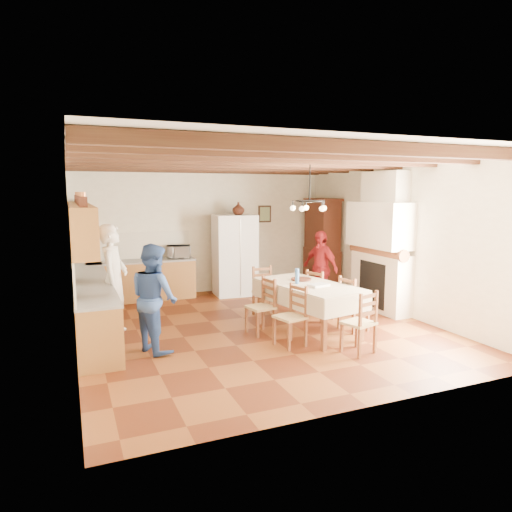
{
  "coord_description": "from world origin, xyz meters",
  "views": [
    {
      "loc": [
        -3.03,
        -7.24,
        2.41
      ],
      "look_at": [
        0.1,
        0.3,
        1.25
      ],
      "focal_mm": 32.0,
      "sensor_mm": 36.0,
      "label": 1
    }
  ],
  "objects_px": {
    "chair_left_far": "(260,306)",
    "refrigerator": "(235,255)",
    "hutch": "(322,244)",
    "chair_end_far": "(265,292)",
    "person_man": "(114,279)",
    "chair_left_near": "(290,316)",
    "chair_end_near": "(359,322)",
    "dining_table": "(308,289)",
    "person_woman_red": "(320,268)",
    "person_woman_blue": "(154,298)",
    "chair_right_near": "(354,303)",
    "microwave": "(179,252)",
    "chair_right_far": "(320,295)"
  },
  "relations": [
    {
      "from": "chair_right_far",
      "to": "dining_table",
      "type": "bearing_deg",
      "value": 114.75
    },
    {
      "from": "microwave",
      "to": "chair_end_far",
      "type": "bearing_deg",
      "value": -52.61
    },
    {
      "from": "chair_right_near",
      "to": "person_woman_red",
      "type": "distance_m",
      "value": 1.93
    },
    {
      "from": "chair_right_near",
      "to": "microwave",
      "type": "height_order",
      "value": "microwave"
    },
    {
      "from": "hutch",
      "to": "chair_left_near",
      "type": "xyz_separation_m",
      "value": [
        -2.64,
        -3.5,
        -0.64
      ]
    },
    {
      "from": "chair_right_near",
      "to": "chair_right_far",
      "type": "xyz_separation_m",
      "value": [
        -0.2,
        0.82,
        0.0
      ]
    },
    {
      "from": "chair_left_far",
      "to": "chair_right_far",
      "type": "bearing_deg",
      "value": 95.33
    },
    {
      "from": "chair_left_far",
      "to": "chair_right_far",
      "type": "xyz_separation_m",
      "value": [
        1.38,
        0.38,
        0.0
      ]
    },
    {
      "from": "refrigerator",
      "to": "microwave",
      "type": "distance_m",
      "value": 1.29
    },
    {
      "from": "person_woman_blue",
      "to": "microwave",
      "type": "bearing_deg",
      "value": -39.42
    },
    {
      "from": "person_woman_red",
      "to": "hutch",
      "type": "bearing_deg",
      "value": 132.65
    },
    {
      "from": "refrigerator",
      "to": "person_man",
      "type": "distance_m",
      "value": 3.54
    },
    {
      "from": "hutch",
      "to": "person_woman_blue",
      "type": "distance_m",
      "value": 5.47
    },
    {
      "from": "chair_left_far",
      "to": "microwave",
      "type": "height_order",
      "value": "microwave"
    },
    {
      "from": "chair_end_near",
      "to": "person_woman_red",
      "type": "height_order",
      "value": "person_woman_red"
    },
    {
      "from": "chair_left_near",
      "to": "chair_left_far",
      "type": "distance_m",
      "value": 0.77
    },
    {
      "from": "chair_right_near",
      "to": "microwave",
      "type": "distance_m",
      "value": 4.35
    },
    {
      "from": "chair_end_far",
      "to": "person_man",
      "type": "height_order",
      "value": "person_man"
    },
    {
      "from": "chair_left_far",
      "to": "refrigerator",
      "type": "bearing_deg",
      "value": 158.41
    },
    {
      "from": "chair_end_far",
      "to": "person_woman_red",
      "type": "bearing_deg",
      "value": 17.72
    },
    {
      "from": "chair_right_far",
      "to": "hutch",
      "type": "bearing_deg",
      "value": -52.06
    },
    {
      "from": "dining_table",
      "to": "hutch",
      "type": "bearing_deg",
      "value": 55.77
    },
    {
      "from": "chair_right_near",
      "to": "chair_left_near",
      "type": "bearing_deg",
      "value": 92.34
    },
    {
      "from": "person_woman_red",
      "to": "refrigerator",
      "type": "bearing_deg",
      "value": -154.88
    },
    {
      "from": "refrigerator",
      "to": "chair_left_near",
      "type": "xyz_separation_m",
      "value": [
        -0.44,
        -3.74,
        -0.46
      ]
    },
    {
      "from": "dining_table",
      "to": "person_woman_red",
      "type": "distance_m",
      "value": 2.05
    },
    {
      "from": "chair_left_far",
      "to": "chair_end_far",
      "type": "xyz_separation_m",
      "value": [
        0.53,
        1.0,
        0.0
      ]
    },
    {
      "from": "person_man",
      "to": "hutch",
      "type": "bearing_deg",
      "value": -49.75
    },
    {
      "from": "hutch",
      "to": "chair_end_far",
      "type": "relative_size",
      "value": 2.33
    },
    {
      "from": "chair_end_far",
      "to": "microwave",
      "type": "distance_m",
      "value": 2.61
    },
    {
      "from": "hutch",
      "to": "dining_table",
      "type": "relative_size",
      "value": 1.07
    },
    {
      "from": "chair_end_near",
      "to": "refrigerator",
      "type": "bearing_deg",
      "value": -101.07
    },
    {
      "from": "refrigerator",
      "to": "hutch",
      "type": "height_order",
      "value": "hutch"
    },
    {
      "from": "chair_end_near",
      "to": "chair_end_far",
      "type": "relative_size",
      "value": 1.0
    },
    {
      "from": "chair_right_near",
      "to": "chair_right_far",
      "type": "bearing_deg",
      "value": 3.79
    },
    {
      "from": "dining_table",
      "to": "person_woman_red",
      "type": "height_order",
      "value": "person_woman_red"
    },
    {
      "from": "chair_right_near",
      "to": "microwave",
      "type": "bearing_deg",
      "value": 21.09
    },
    {
      "from": "chair_left_far",
      "to": "microwave",
      "type": "distance_m",
      "value": 3.37
    },
    {
      "from": "chair_left_far",
      "to": "person_woman_red",
      "type": "xyz_separation_m",
      "value": [
        1.99,
        1.41,
        0.31
      ]
    },
    {
      "from": "chair_end_far",
      "to": "person_woman_blue",
      "type": "xyz_separation_m",
      "value": [
        -2.33,
        -1.14,
        0.34
      ]
    },
    {
      "from": "chair_left_far",
      "to": "chair_right_near",
      "type": "relative_size",
      "value": 1.0
    },
    {
      "from": "chair_end_far",
      "to": "chair_right_far",
      "type": "bearing_deg",
      "value": -34.23
    },
    {
      "from": "hutch",
      "to": "chair_right_near",
      "type": "relative_size",
      "value": 2.33
    },
    {
      "from": "hutch",
      "to": "microwave",
      "type": "relative_size",
      "value": 4.27
    },
    {
      "from": "chair_right_far",
      "to": "chair_end_far",
      "type": "bearing_deg",
      "value": 33.03
    },
    {
      "from": "dining_table",
      "to": "chair_left_near",
      "type": "xyz_separation_m",
      "value": [
        -0.6,
        -0.51,
        -0.29
      ]
    },
    {
      "from": "person_woman_blue",
      "to": "chair_end_far",
      "type": "bearing_deg",
      "value": -84.38
    },
    {
      "from": "dining_table",
      "to": "chair_end_near",
      "type": "distance_m",
      "value": 1.23
    },
    {
      "from": "chair_left_near",
      "to": "person_man",
      "type": "relative_size",
      "value": 0.51
    },
    {
      "from": "chair_left_far",
      "to": "chair_end_near",
      "type": "distance_m",
      "value": 1.73
    }
  ]
}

